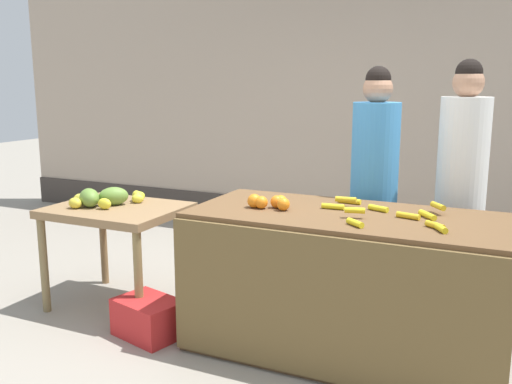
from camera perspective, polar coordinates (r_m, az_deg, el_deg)
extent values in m
plane|color=gray|center=(3.96, 1.66, -14.46)|extent=(24.00, 24.00, 0.00)
cube|color=tan|center=(6.20, 11.91, 8.41)|extent=(9.59, 0.20, 2.88)
cube|color=#3F3833|center=(6.27, 11.22, -3.18)|extent=(9.59, 0.04, 0.36)
cube|color=brown|center=(3.63, 9.14, -9.22)|extent=(1.95, 0.88, 0.92)
cube|color=brown|center=(3.22, 6.87, -11.85)|extent=(1.95, 0.03, 0.86)
cube|color=olive|center=(4.35, -14.08, -1.83)|extent=(0.97, 0.77, 0.06)
cylinder|color=olive|center=(4.50, -20.89, -7.02)|extent=(0.06, 0.06, 0.73)
cylinder|color=olive|center=(3.95, -11.93, -9.04)|extent=(0.06, 0.06, 0.73)
cylinder|color=olive|center=(4.97, -15.35, -4.99)|extent=(0.06, 0.06, 0.73)
cylinder|color=#8D634F|center=(4.47, -6.76, -6.45)|extent=(0.06, 0.06, 0.73)
cylinder|color=gold|center=(3.24, 17.85, -3.28)|extent=(0.12, 0.11, 0.04)
cylinder|color=yellow|center=(3.59, 7.88, -1.48)|extent=(0.15, 0.04, 0.04)
cylinder|color=gold|center=(3.43, 15.31, -2.37)|extent=(0.15, 0.07, 0.04)
cylinder|color=yellow|center=(3.48, 17.14, -2.28)|extent=(0.13, 0.15, 0.04)
cylinder|color=yellow|center=(3.59, 12.41, -1.65)|extent=(0.14, 0.08, 0.04)
cylinder|color=yellow|center=(3.19, 10.11, -3.14)|extent=(0.12, 0.11, 0.04)
cylinder|color=yellow|center=(3.19, 18.37, -3.54)|extent=(0.09, 0.12, 0.04)
cylinder|color=yellow|center=(3.77, 9.57, -0.92)|extent=(0.15, 0.05, 0.04)
cylinder|color=yellow|center=(3.37, 10.08, -1.86)|extent=(0.13, 0.06, 0.04)
cylinder|color=gold|center=(3.67, 9.19, -0.76)|extent=(0.14, 0.05, 0.04)
cylinder|color=gold|center=(3.61, 18.14, -1.38)|extent=(0.11, 0.13, 0.04)
sphere|color=orange|center=(3.52, 2.81, -1.25)|extent=(0.08, 0.08, 0.08)
sphere|color=orange|center=(3.59, 2.14, -1.00)|extent=(0.08, 0.08, 0.08)
sphere|color=orange|center=(3.59, -0.18, -0.91)|extent=(0.09, 0.09, 0.09)
sphere|color=orange|center=(3.59, 2.54, -0.98)|extent=(0.08, 0.08, 0.08)
sphere|color=orange|center=(3.57, 0.56, -1.07)|extent=(0.08, 0.08, 0.08)
ellipsoid|color=yellow|center=(4.42, -12.02, -0.66)|extent=(0.11, 0.11, 0.07)
ellipsoid|color=#D6CC3F|center=(4.47, -17.59, -0.71)|extent=(0.12, 0.10, 0.09)
ellipsoid|color=yellow|center=(4.48, -12.12, -0.40)|extent=(0.13, 0.13, 0.09)
ellipsoid|color=#D2DF2F|center=(4.48, -11.92, -0.44)|extent=(0.10, 0.12, 0.08)
ellipsoid|color=yellow|center=(4.35, -18.02, -1.08)|extent=(0.12, 0.10, 0.08)
ellipsoid|color=yellow|center=(4.26, -15.26, -1.17)|extent=(0.11, 0.07, 0.08)
ellipsoid|color=olive|center=(4.37, -16.69, -0.56)|extent=(0.26, 0.24, 0.14)
ellipsoid|color=olive|center=(4.38, -14.37, -0.41)|extent=(0.26, 0.25, 0.14)
cylinder|color=#33333D|center=(4.30, 11.64, -7.50)|extent=(0.29, 0.29, 0.71)
cylinder|color=#3F8CCC|center=(4.12, 12.07, 2.94)|extent=(0.34, 0.34, 0.87)
sphere|color=tan|center=(4.08, 12.37, 10.29)|extent=(0.21, 0.21, 0.21)
sphere|color=black|center=(4.08, 12.41, 11.25)|extent=(0.18, 0.18, 0.18)
cylinder|color=#33333D|center=(4.30, 19.66, -7.80)|extent=(0.29, 0.29, 0.73)
cylinder|color=white|center=(4.12, 20.39, 2.92)|extent=(0.34, 0.34, 0.89)
sphere|color=tan|center=(4.08, 20.91, 10.43)|extent=(0.21, 0.21, 0.21)
sphere|color=black|center=(4.08, 20.98, 11.38)|extent=(0.18, 0.18, 0.18)
cube|color=red|center=(3.97, -10.95, -12.53)|extent=(0.51, 0.42, 0.26)
ellipsoid|color=tan|center=(4.75, -0.75, -7.05)|extent=(0.44, 0.46, 0.45)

